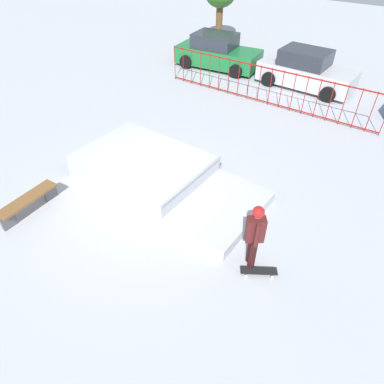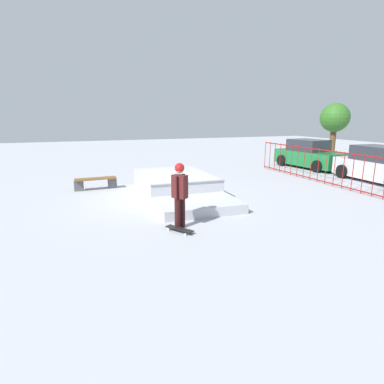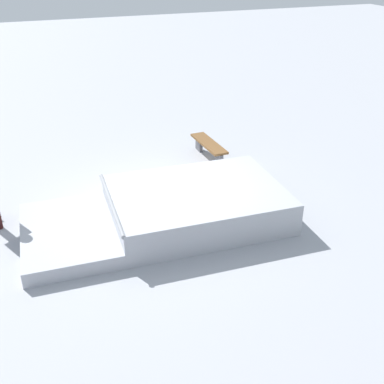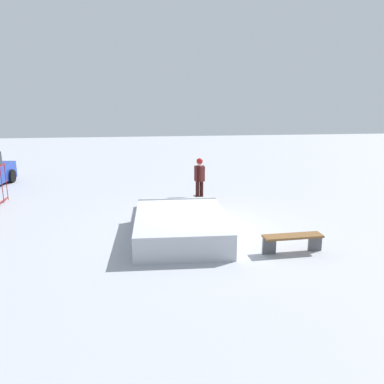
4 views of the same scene
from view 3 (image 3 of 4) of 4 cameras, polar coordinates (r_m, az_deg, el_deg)
The scene contains 3 objects.
ground_plane at distance 10.60m, azimuth -4.54°, elevation -2.19°, with size 60.00×60.00×0.00m, color #A8AAB2.
skate_ramp at distance 9.98m, azimuth -2.05°, elevation -2.10°, with size 5.50×2.80×0.74m.
park_bench at distance 12.94m, azimuth 2.03°, elevation 5.47°, with size 0.48×1.66×0.48m.
Camera 3 is at (2.40, 8.85, 5.33)m, focal length 44.31 mm.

